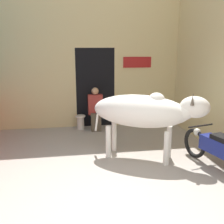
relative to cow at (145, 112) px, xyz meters
name	(u,v)px	position (x,y,z in m)	size (l,w,h in m)	color
ground_plane	(109,207)	(-0.98, -1.62, -0.99)	(30.00, 30.00, 0.00)	#9E9389
wall_back_with_doorway	(88,64)	(-0.90, 2.73, 0.80)	(5.31, 0.93, 4.17)	#D1BC84
wall_right_with_door	(220,56)	(1.76, 0.40, 1.06)	(0.22, 4.12, 4.17)	#D1BC84
cow	(145,112)	(0.00, 0.00, 0.00)	(2.28, 1.55, 1.41)	silver
motorcycle_near	(217,148)	(1.18, -0.74, -0.58)	(0.65, 1.82, 0.74)	black
shopkeeper_seated	(95,108)	(-0.79, 2.09, -0.37)	(0.39, 0.33, 1.19)	brown
plastic_stool	(81,122)	(-1.20, 2.22, -0.78)	(0.28, 0.28, 0.39)	beige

